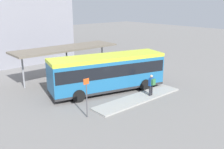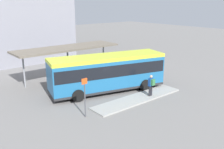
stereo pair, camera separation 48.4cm
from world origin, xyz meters
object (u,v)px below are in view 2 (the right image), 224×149
Objects in this scene: bicycle_red at (136,67)px; potted_planter_far_side at (96,74)px; pedestrian_waiting at (151,84)px; city_bus at (108,71)px; bicycle_white at (144,68)px; bicycle_orange at (154,71)px; bicycle_black at (149,69)px; platform_sign at (85,96)px; potted_planter_near_shelter at (77,77)px.

potted_planter_far_side is (-6.21, -0.58, 0.35)m from bicycle_red.
pedestrian_waiting is 8.94m from bicycle_red.
pedestrian_waiting is 1.40× the size of potted_planter_far_side.
city_bus reaches higher than bicycle_red.
potted_planter_far_side is at bearing 96.21° from bicycle_white.
city_bus is 6.64× the size of bicycle_orange.
potted_planter_far_side is (0.97, 3.12, -1.22)m from city_bus.
city_bus is 6.25× the size of bicycle_white.
potted_planter_far_side is at bearing 87.20° from city_bus.
city_bus reaches higher than bicycle_black.
potted_planter_far_side is at bearing 90.19° from bicycle_red.
bicycle_red is 0.55× the size of platform_sign.
bicycle_white is (7.59, 2.81, -1.53)m from city_bus.
pedestrian_waiting reaches higher than bicycle_black.
bicycle_black is (7.49, 1.92, -1.52)m from city_bus.
potted_planter_near_shelter is at bearing 120.31° from city_bus.
potted_planter_far_side is at bearing 7.92° from pedestrian_waiting.
potted_planter_near_shelter is 0.50× the size of platform_sign.
city_bus is 8.24m from bicycle_white.
potted_planter_far_side is (-6.51, 1.19, 0.31)m from bicycle_black.
bicycle_orange is 1.03× the size of bicycle_red.
pedestrian_waiting reaches higher than bicycle_white.
bicycle_orange is 12.54m from platform_sign.
platform_sign is at bearing 86.91° from pedestrian_waiting.
potted_planter_near_shelter is at bearing 22.45° from pedestrian_waiting.
bicycle_red is at bearing 41.80° from city_bus.
bicycle_black is at bearing -10.99° from potted_planter_near_shelter.
bicycle_black is at bearing 22.78° from platform_sign.
bicycle_black is 8.66m from potted_planter_near_shelter.
bicycle_orange is at bearing -179.08° from bicycle_white.
bicycle_orange is 0.56× the size of platform_sign.
potted_planter_near_shelter is (-8.36, 2.54, 0.38)m from bicycle_orange.
bicycle_red is (7.18, 3.70, -1.56)m from city_bus.
bicycle_orange is 2.67m from bicycle_red.
pedestrian_waiting is 7.59m from potted_planter_near_shelter.
potted_planter_far_side is (-0.89, 6.56, -0.47)m from pedestrian_waiting.
platform_sign reaches higher than potted_planter_near_shelter.
city_bus is at bearing 112.09° from bicycle_red.
bicycle_black is at bearing -10.40° from potted_planter_far_side.
bicycle_black is at bearing 28.95° from city_bus.
potted_planter_far_side reaches higher than bicycle_orange.
bicycle_black is 1.03× the size of bicycle_white.
bicycle_red is 13.50m from platform_sign.
city_bus is 5.41m from platform_sign.
potted_planter_far_side reaches higher than bicycle_black.
bicycle_white is 0.60× the size of platform_sign.
city_bus is 6.85× the size of bicycle_red.
potted_planter_far_side is at bearing 48.91° from platform_sign.
pedestrian_waiting is at bearing -3.26° from platform_sign.
bicycle_white is at bearing -2.65° from potted_planter_far_side.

